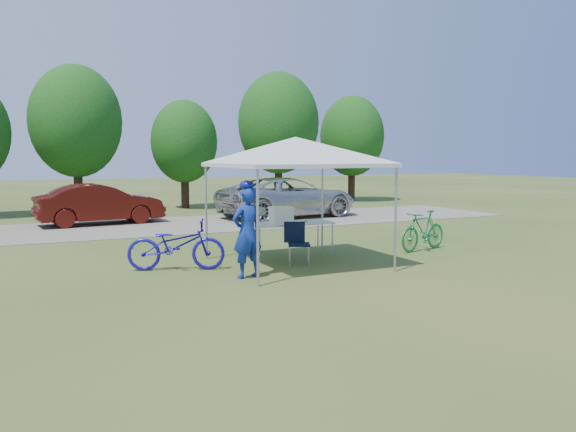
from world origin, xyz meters
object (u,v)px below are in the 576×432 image
at_px(minivan, 288,197).
at_px(sedan, 100,204).
at_px(cooler, 281,215).
at_px(bike_blue, 176,245).
at_px(bike_green, 423,231).
at_px(folding_table, 290,224).
at_px(folding_chair, 297,239).
at_px(cyclist, 247,232).

distance_m(minivan, sedan, 6.82).
bearing_deg(cooler, bike_blue, -171.35).
bearing_deg(bike_green, bike_blue, -106.23).
xyz_separation_m(bike_blue, sedan, (-0.35, 8.77, 0.19)).
height_order(folding_table, bike_blue, bike_blue).
bearing_deg(sedan, bike_blue, 175.95).
height_order(cooler, bike_blue, cooler).
distance_m(bike_blue, minivan, 10.26).
xyz_separation_m(bike_blue, bike_green, (6.12, -0.28, -0.02)).
height_order(folding_chair, cooler, cooler).
relative_size(folding_table, cooler, 3.80).
bearing_deg(sedan, cyclist, -178.46).
distance_m(folding_table, sedan, 8.95).
relative_size(folding_table, bike_green, 1.19).
relative_size(cyclist, minivan, 0.32).
bearing_deg(bike_blue, folding_chair, -78.62).
distance_m(cooler, minivan, 8.54).
bearing_deg(folding_chair, cyclist, -125.45).
bearing_deg(folding_table, minivan, 64.51).
bearing_deg(cyclist, minivan, -129.83).
xyz_separation_m(folding_table, folding_chair, (-0.24, -0.80, -0.23)).
xyz_separation_m(cooler, minivan, (3.87, 7.61, -0.21)).
bearing_deg(minivan, bike_blue, 132.68).
bearing_deg(folding_table, sedan, 110.57).
height_order(folding_table, bike_green, bike_green).
bearing_deg(bike_green, cyclist, -92.17).
relative_size(cyclist, sedan, 0.42).
xyz_separation_m(cooler, sedan, (-2.91, 8.38, -0.28)).
relative_size(cooler, cyclist, 0.29).
height_order(cooler, minivan, minivan).
height_order(bike_green, sedan, sedan).
bearing_deg(minivan, cooler, 144.49).
relative_size(cyclist, bike_blue, 0.89).
bearing_deg(sedan, bike_green, -150.80).
distance_m(bike_green, minivan, 8.29).
xyz_separation_m(cyclist, minivan, (5.38, 9.31, -0.10)).
relative_size(bike_blue, sedan, 0.47).
height_order(folding_chair, minivan, minivan).
bearing_deg(bike_blue, folding_table, -61.51).
xyz_separation_m(cooler, bike_blue, (-2.55, -0.39, -0.47)).
distance_m(folding_table, cyclist, 2.44).
xyz_separation_m(cyclist, sedan, (-1.40, 10.08, -0.17)).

